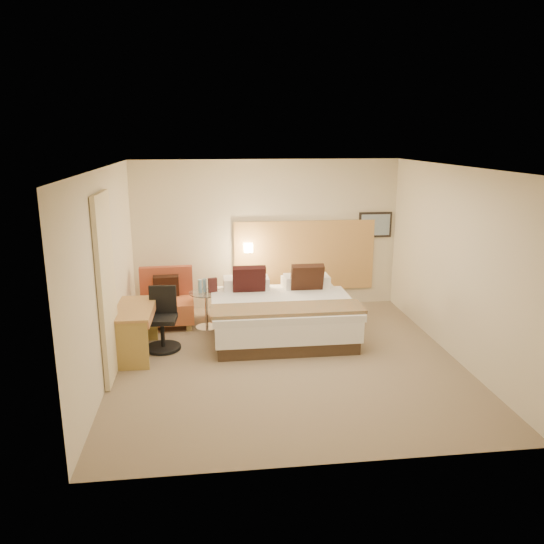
{
  "coord_description": "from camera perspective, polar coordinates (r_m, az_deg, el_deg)",
  "views": [
    {
      "loc": [
        -1.07,
        -6.92,
        3.1
      ],
      "look_at": [
        -0.12,
        0.72,
        1.11
      ],
      "focal_mm": 35.0,
      "sensor_mm": 36.0,
      "label": 1
    }
  ],
  "objects": [
    {
      "name": "bottle_a",
      "position": [
        8.71,
        -7.75,
        -1.52
      ],
      "size": [
        0.08,
        0.08,
        0.22
      ],
      "primitive_type": "cylinder",
      "rotation": [
        0.0,
        0.0,
        0.29
      ],
      "color": "#85B5CD",
      "rests_on": "side_table"
    },
    {
      "name": "ceiling",
      "position": [
        7.01,
        1.75,
        11.27
      ],
      "size": [
        4.8,
        5.0,
        0.02
      ],
      "primitive_type": "cube",
      "color": "white",
      "rests_on": "floor"
    },
    {
      "name": "bottle_b",
      "position": [
        8.75,
        -7.26,
        -1.42
      ],
      "size": [
        0.08,
        0.08,
        0.22
      ],
      "primitive_type": "cylinder",
      "rotation": [
        0.0,
        0.0,
        0.29
      ],
      "color": "#78A2BA",
      "rests_on": "side_table"
    },
    {
      "name": "curtain",
      "position": [
        7.05,
        -17.35,
        -1.68
      ],
      "size": [
        0.06,
        0.9,
        2.42
      ],
      "primitive_type": "cube",
      "color": "beige",
      "rests_on": "wall_left"
    },
    {
      "name": "floor",
      "position": [
        7.66,
        1.59,
        -9.49
      ],
      "size": [
        4.8,
        5.0,
        0.02
      ],
      "primitive_type": "cube",
      "color": "#7E6C55",
      "rests_on": "ground"
    },
    {
      "name": "art_frame",
      "position": [
        10.02,
        11.03,
        5.02
      ],
      "size": [
        0.62,
        0.03,
        0.47
      ],
      "primitive_type": "cube",
      "color": "black",
      "rests_on": "wall_back"
    },
    {
      "name": "lamp_shade",
      "position": [
        9.51,
        -2.57,
        2.62
      ],
      "size": [
        0.15,
        0.15,
        0.15
      ],
      "primitive_type": "cube",
      "color": "#FBE9C4",
      "rests_on": "wall_back"
    },
    {
      "name": "bed",
      "position": [
        8.53,
        0.93,
        -4.35
      ],
      "size": [
        2.24,
        2.13,
        1.07
      ],
      "color": "#3D2C1E",
      "rests_on": "floor"
    },
    {
      "name": "desk",
      "position": [
        7.87,
        -14.35,
        -4.75
      ],
      "size": [
        0.55,
        1.17,
        0.72
      ],
      "color": "#A47640",
      "rests_on": "floor"
    },
    {
      "name": "wall_right",
      "position": [
        7.94,
        19.13,
        0.92
      ],
      "size": [
        0.02,
        5.0,
        2.7
      ],
      "primitive_type": "cube",
      "color": "beige",
      "rests_on": "floor"
    },
    {
      "name": "desk_chair",
      "position": [
        8.08,
        -11.68,
        -5.51
      ],
      "size": [
        0.56,
        0.56,
        0.93
      ],
      "color": "black",
      "rests_on": "floor"
    },
    {
      "name": "wall_front",
      "position": [
        4.86,
        6.15,
        -6.72
      ],
      "size": [
        4.8,
        0.02,
        2.7
      ],
      "primitive_type": "cube",
      "color": "beige",
      "rests_on": "floor"
    },
    {
      "name": "art_canvas",
      "position": [
        10.0,
        11.07,
        5.0
      ],
      "size": [
        0.54,
        0.01,
        0.39
      ],
      "primitive_type": "cube",
      "color": "#778FA4",
      "rests_on": "wall_back"
    },
    {
      "name": "side_table",
      "position": [
        8.81,
        -7.07,
        -3.89
      ],
      "size": [
        0.69,
        0.69,
        0.61
      ],
      "color": "white",
      "rests_on": "floor"
    },
    {
      "name": "lounge_chair",
      "position": [
        9.1,
        -11.25,
        -3.26
      ],
      "size": [
        0.92,
        0.81,
        0.94
      ],
      "color": "#9D6F4A",
      "rests_on": "floor"
    },
    {
      "name": "lamp_arm",
      "position": [
        9.57,
        -2.6,
        2.69
      ],
      "size": [
        0.02,
        0.12,
        0.02
      ],
      "primitive_type": "cylinder",
      "rotation": [
        1.57,
        0.0,
        0.0
      ],
      "color": "silver",
      "rests_on": "wall_back"
    },
    {
      "name": "wall_back",
      "position": [
        9.65,
        -0.58,
        4.02
      ],
      "size": [
        4.8,
        0.02,
        2.7
      ],
      "primitive_type": "cube",
      "color": "beige",
      "rests_on": "floor"
    },
    {
      "name": "headboard_panel",
      "position": [
        9.79,
        3.53,
        1.76
      ],
      "size": [
        2.6,
        0.04,
        1.3
      ],
      "primitive_type": "cube",
      "color": "tan",
      "rests_on": "wall_back"
    },
    {
      "name": "menu_folder",
      "position": [
        8.7,
        -6.41,
        -1.42
      ],
      "size": [
        0.15,
        0.09,
        0.24
      ],
      "primitive_type": "cube",
      "rotation": [
        0.0,
        0.0,
        0.29
      ],
      "color": "#3A1717",
      "rests_on": "side_table"
    },
    {
      "name": "wall_left",
      "position": [
        7.26,
        -17.48,
        -0.16
      ],
      "size": [
        0.02,
        5.0,
        2.7
      ],
      "primitive_type": "cube",
      "color": "beige",
      "rests_on": "floor"
    }
  ]
}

